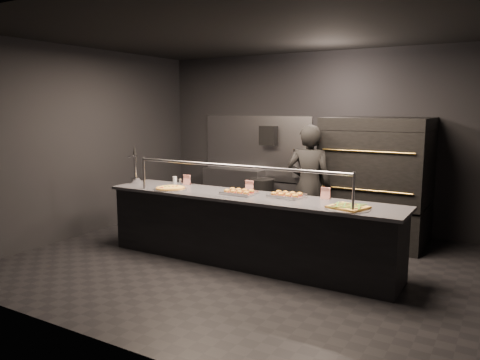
{
  "coord_description": "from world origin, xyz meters",
  "views": [
    {
      "loc": [
        2.96,
        -5.24,
        2.06
      ],
      "look_at": [
        -0.22,
        0.2,
        1.08
      ],
      "focal_mm": 35.0,
      "sensor_mm": 36.0,
      "label": 1
    }
  ],
  "objects_px": {
    "worker": "(309,186)",
    "round_pizza": "(171,188)",
    "slider_tray_a": "(239,192)",
    "slider_tray_b": "(287,195)",
    "towel_dispenser": "(269,136)",
    "pizza_oven": "(377,180)",
    "prep_shelf": "(234,192)",
    "trash_bin": "(261,200)",
    "fire_extinguisher": "(296,164)",
    "beer_tap": "(135,172)",
    "service_counter": "(247,229)",
    "square_pizza": "(348,207)"
  },
  "relations": [
    {
      "from": "pizza_oven",
      "to": "square_pizza",
      "type": "height_order",
      "value": "pizza_oven"
    },
    {
      "from": "pizza_oven",
      "to": "towel_dispenser",
      "type": "bearing_deg",
      "value": 166.86
    },
    {
      "from": "square_pizza",
      "to": "fire_extinguisher",
      "type": "bearing_deg",
      "value": 124.46
    },
    {
      "from": "beer_tap",
      "to": "slider_tray_a",
      "type": "distance_m",
      "value": 1.82
    },
    {
      "from": "slider_tray_b",
      "to": "square_pizza",
      "type": "relative_size",
      "value": 1.04
    },
    {
      "from": "service_counter",
      "to": "square_pizza",
      "type": "relative_size",
      "value": 8.24
    },
    {
      "from": "prep_shelf",
      "to": "trash_bin",
      "type": "height_order",
      "value": "prep_shelf"
    },
    {
      "from": "slider_tray_b",
      "to": "beer_tap",
      "type": "bearing_deg",
      "value": -176.7
    },
    {
      "from": "slider_tray_b",
      "to": "trash_bin",
      "type": "relative_size",
      "value": 0.66
    },
    {
      "from": "fire_extinguisher",
      "to": "slider_tray_a",
      "type": "height_order",
      "value": "fire_extinguisher"
    },
    {
      "from": "slider_tray_b",
      "to": "square_pizza",
      "type": "height_order",
      "value": "slider_tray_b"
    },
    {
      "from": "worker",
      "to": "pizza_oven",
      "type": "bearing_deg",
      "value": -146.74
    },
    {
      "from": "towel_dispenser",
      "to": "round_pizza",
      "type": "relative_size",
      "value": 0.75
    },
    {
      "from": "beer_tap",
      "to": "round_pizza",
      "type": "distance_m",
      "value": 0.83
    },
    {
      "from": "service_counter",
      "to": "towel_dispenser",
      "type": "relative_size",
      "value": 11.71
    },
    {
      "from": "prep_shelf",
      "to": "slider_tray_b",
      "type": "distance_m",
      "value": 3.06
    },
    {
      "from": "pizza_oven",
      "to": "beer_tap",
      "type": "xyz_separation_m",
      "value": [
        -3.15,
        -1.89,
        0.12
      ]
    },
    {
      "from": "fire_extinguisher",
      "to": "pizza_oven",
      "type": "bearing_deg",
      "value": -17.89
    },
    {
      "from": "slider_tray_a",
      "to": "square_pizza",
      "type": "height_order",
      "value": "slider_tray_a"
    },
    {
      "from": "fire_extinguisher",
      "to": "slider_tray_a",
      "type": "distance_m",
      "value": 2.39
    },
    {
      "from": "beer_tap",
      "to": "slider_tray_b",
      "type": "relative_size",
      "value": 1.14
    },
    {
      "from": "beer_tap",
      "to": "fire_extinguisher",
      "type": "bearing_deg",
      "value": 56.21
    },
    {
      "from": "service_counter",
      "to": "slider_tray_b",
      "type": "xyz_separation_m",
      "value": [
        0.5,
        0.15,
        0.48
      ]
    },
    {
      "from": "service_counter",
      "to": "slider_tray_b",
      "type": "relative_size",
      "value": 7.95
    },
    {
      "from": "pizza_oven",
      "to": "beer_tap",
      "type": "distance_m",
      "value": 3.68
    },
    {
      "from": "prep_shelf",
      "to": "towel_dispenser",
      "type": "distance_m",
      "value": 1.31
    },
    {
      "from": "towel_dispenser",
      "to": "fire_extinguisher",
      "type": "xyz_separation_m",
      "value": [
        0.55,
        0.01,
        -0.49
      ]
    },
    {
      "from": "fire_extinguisher",
      "to": "round_pizza",
      "type": "bearing_deg",
      "value": -107.45
    },
    {
      "from": "prep_shelf",
      "to": "round_pizza",
      "type": "height_order",
      "value": "round_pizza"
    },
    {
      "from": "worker",
      "to": "round_pizza",
      "type": "bearing_deg",
      "value": 30.65
    },
    {
      "from": "fire_extinguisher",
      "to": "towel_dispenser",
      "type": "bearing_deg",
      "value": -178.96
    },
    {
      "from": "service_counter",
      "to": "prep_shelf",
      "type": "xyz_separation_m",
      "value": [
        -1.6,
        2.32,
        -0.01
      ]
    },
    {
      "from": "service_counter",
      "to": "square_pizza",
      "type": "height_order",
      "value": "service_counter"
    },
    {
      "from": "towel_dispenser",
      "to": "worker",
      "type": "bearing_deg",
      "value": -43.53
    },
    {
      "from": "square_pizza",
      "to": "pizza_oven",
      "type": "bearing_deg",
      "value": 95.57
    },
    {
      "from": "slider_tray_a",
      "to": "square_pizza",
      "type": "relative_size",
      "value": 0.89
    },
    {
      "from": "slider_tray_b",
      "to": "pizza_oven",
      "type": "bearing_deg",
      "value": 68.19
    },
    {
      "from": "prep_shelf",
      "to": "fire_extinguisher",
      "type": "distance_m",
      "value": 1.39
    },
    {
      "from": "trash_bin",
      "to": "slider_tray_b",
      "type": "bearing_deg",
      "value": -54.44
    },
    {
      "from": "slider_tray_a",
      "to": "slider_tray_b",
      "type": "relative_size",
      "value": 0.86
    },
    {
      "from": "prep_shelf",
      "to": "square_pizza",
      "type": "relative_size",
      "value": 2.41
    },
    {
      "from": "fire_extinguisher",
      "to": "worker",
      "type": "height_order",
      "value": "worker"
    },
    {
      "from": "square_pizza",
      "to": "round_pizza",
      "type": "bearing_deg",
      "value": -180.0
    },
    {
      "from": "round_pizza",
      "to": "square_pizza",
      "type": "distance_m",
      "value": 2.55
    },
    {
      "from": "towel_dispenser",
      "to": "fire_extinguisher",
      "type": "bearing_deg",
      "value": 1.04
    },
    {
      "from": "worker",
      "to": "towel_dispenser",
      "type": "bearing_deg",
      "value": -53.05
    },
    {
      "from": "square_pizza",
      "to": "trash_bin",
      "type": "distance_m",
      "value": 3.27
    },
    {
      "from": "round_pizza",
      "to": "worker",
      "type": "relative_size",
      "value": 0.26
    },
    {
      "from": "square_pizza",
      "to": "trash_bin",
      "type": "relative_size",
      "value": 0.63
    },
    {
      "from": "pizza_oven",
      "to": "slider_tray_a",
      "type": "height_order",
      "value": "pizza_oven"
    }
  ]
}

